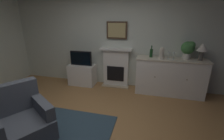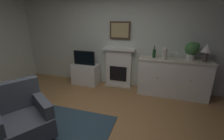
# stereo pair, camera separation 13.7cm
# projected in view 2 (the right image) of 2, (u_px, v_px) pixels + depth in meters

# --- Properties ---
(ground_plane) EXTENTS (6.12, 4.46, 0.10)m
(ground_plane) POSITION_uv_depth(u_px,v_px,m) (86.00, 135.00, 2.72)
(ground_plane) COLOR #9E7042
(ground_plane) RESTS_ON ground
(wall_rear) EXTENTS (6.12, 0.06, 2.93)m
(wall_rear) POSITION_uv_depth(u_px,v_px,m) (119.00, 34.00, 4.21)
(wall_rear) COLOR silver
(wall_rear) RESTS_ON ground_plane
(area_rug) EXTENTS (2.36, 1.81, 0.02)m
(area_rug) POSITION_uv_depth(u_px,v_px,m) (36.00, 136.00, 2.61)
(area_rug) COLOR #2D4251
(area_rug) RESTS_ON ground_plane
(fireplace_unit) EXTENTS (0.87, 0.30, 1.10)m
(fireplace_unit) POSITION_uv_depth(u_px,v_px,m) (119.00, 67.00, 4.38)
(fireplace_unit) COLOR white
(fireplace_unit) RESTS_ON ground_plane
(framed_picture) EXTENTS (0.55, 0.04, 0.45)m
(framed_picture) POSITION_uv_depth(u_px,v_px,m) (120.00, 30.00, 4.09)
(framed_picture) COLOR #473323
(sideboard_cabinet) EXTENTS (1.68, 0.49, 0.94)m
(sideboard_cabinet) POSITION_uv_depth(u_px,v_px,m) (173.00, 78.00, 3.85)
(sideboard_cabinet) COLOR white
(sideboard_cabinet) RESTS_ON ground_plane
(table_lamp) EXTENTS (0.26, 0.26, 0.40)m
(table_lamp) POSITION_uv_depth(u_px,v_px,m) (207.00, 49.00, 3.43)
(table_lamp) COLOR #4C4742
(table_lamp) RESTS_ON sideboard_cabinet
(wine_bottle) EXTENTS (0.08, 0.08, 0.29)m
(wine_bottle) POSITION_uv_depth(u_px,v_px,m) (154.00, 53.00, 3.83)
(wine_bottle) COLOR #193F1E
(wine_bottle) RESTS_ON sideboard_cabinet
(wine_glass_left) EXTENTS (0.07, 0.07, 0.16)m
(wine_glass_left) POSITION_uv_depth(u_px,v_px,m) (172.00, 54.00, 3.66)
(wine_glass_left) COLOR silver
(wine_glass_left) RESTS_ON sideboard_cabinet
(wine_glass_center) EXTENTS (0.07, 0.07, 0.16)m
(wine_glass_center) POSITION_uv_depth(u_px,v_px,m) (177.00, 55.00, 3.61)
(wine_glass_center) COLOR silver
(wine_glass_center) RESTS_ON sideboard_cabinet
(vase_decorative) EXTENTS (0.11, 0.11, 0.28)m
(vase_decorative) POSITION_uv_depth(u_px,v_px,m) (165.00, 53.00, 3.67)
(vase_decorative) COLOR beige
(vase_decorative) RESTS_ON sideboard_cabinet
(tv_cabinet) EXTENTS (0.75, 0.42, 0.60)m
(tv_cabinet) POSITION_uv_depth(u_px,v_px,m) (85.00, 74.00, 4.59)
(tv_cabinet) COLOR white
(tv_cabinet) RESTS_ON ground_plane
(tv_set) EXTENTS (0.62, 0.07, 0.40)m
(tv_set) POSITION_uv_depth(u_px,v_px,m) (84.00, 58.00, 4.40)
(tv_set) COLOR black
(tv_set) RESTS_ON tv_cabinet
(potted_plant_small) EXTENTS (0.30, 0.30, 0.43)m
(potted_plant_small) POSITION_uv_depth(u_px,v_px,m) (192.00, 49.00, 3.56)
(potted_plant_small) COLOR beige
(potted_plant_small) RESTS_ON sideboard_cabinet
(armchair) EXTENTS (1.09, 1.07, 0.92)m
(armchair) POSITION_uv_depth(u_px,v_px,m) (21.00, 117.00, 2.49)
(armchair) COLOR #474C56
(armchair) RESTS_ON ground_plane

